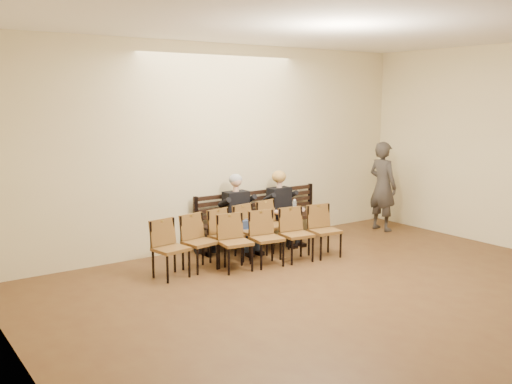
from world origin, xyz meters
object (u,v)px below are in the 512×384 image
chair_row_front (227,236)px  bench (264,231)px  bag (205,245)px  chair_row_back (282,237)px  seated_man (239,214)px  passerby (383,180)px  seated_woman (282,210)px  laptop (247,219)px  water_bottle (294,213)px

chair_row_front → bench: bearing=18.8°
bag → chair_row_front: size_ratio=0.13×
chair_row_back → seated_man: bearing=103.2°
bench → passerby: (2.53, -0.47, 0.78)m
seated_woman → bench: bearing=160.1°
bench → seated_man: size_ratio=2.06×
passerby → bag: bearing=80.1°
chair_row_front → chair_row_back: (0.70, -0.52, 0.00)m
seated_woman → chair_row_front: size_ratio=0.45×
chair_row_front → chair_row_back: chair_row_back is taller
laptop → chair_row_front: chair_row_front is taller
water_bottle → chair_row_back: 1.22m
seated_man → chair_row_front: size_ratio=0.48×
seated_woman → passerby: passerby is taller
passerby → chair_row_front: passerby is taller
chair_row_back → passerby: bearing=20.1°
bench → chair_row_front: bearing=-151.3°
bag → bench: bearing=-4.9°
bench → laptop: bearing=-152.8°
seated_woman → bag: (-1.49, 0.22, -0.47)m
seated_man → laptop: seated_man is taller
chair_row_back → chair_row_front: bearing=150.4°
seated_man → chair_row_front: seated_man is taller
laptop → bag: size_ratio=0.87×
bag → chair_row_back: 1.47m
seated_man → chair_row_back: bearing=-83.9°
bench → chair_row_back: chair_row_back is taller
seated_woman → bag: size_ratio=3.45×
seated_man → passerby: size_ratio=0.63×
seated_woman → chair_row_back: seated_woman is taller
bag → passerby: size_ratio=0.17×
passerby → chair_row_back: passerby is taller
water_bottle → bag: size_ratio=0.71×
bench → chair_row_front: 1.37m
water_bottle → bag: (-1.57, 0.47, -0.45)m
seated_woman → water_bottle: bearing=-72.1°
water_bottle → bench: bearing=138.4°
chair_row_front → chair_row_back: bearing=-46.6°
seated_woman → chair_row_back: size_ratio=0.57×
seated_man → bag: (-0.56, 0.22, -0.51)m
laptop → passerby: passerby is taller
chair_row_front → seated_woman: bearing=9.3°
seated_man → water_bottle: (1.01, -0.25, -0.06)m
chair_row_front → seated_man: bearing=32.1°
water_bottle → chair_row_back: bearing=-138.0°
seated_woman → water_bottle: size_ratio=4.85×
passerby → chair_row_back: size_ratio=0.97×
bench → chair_row_back: size_ratio=1.25×
seated_woman → bag: seated_woman is taller
seated_man → passerby: 3.17m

